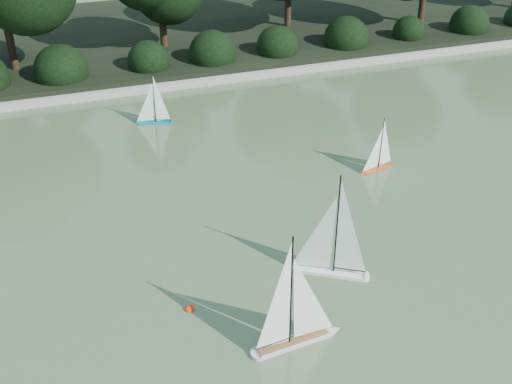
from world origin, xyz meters
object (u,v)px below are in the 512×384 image
at_px(sailboat_white_b, 300,325).
at_px(sailboat_teal, 151,115).
at_px(sailboat_orange, 376,162).
at_px(race_buoy, 190,309).
at_px(sailboat_white_a, 324,257).

relative_size(sailboat_white_b, sailboat_teal, 1.50).
distance_m(sailboat_orange, sailboat_teal, 5.13).
xyz_separation_m(sailboat_orange, sailboat_teal, (-3.68, 3.57, 0.01)).
distance_m(sailboat_white_b, race_buoy, 1.66).
height_order(sailboat_white_a, sailboat_orange, sailboat_white_a).
distance_m(sailboat_white_b, sailboat_teal, 7.44).
bearing_deg(sailboat_orange, sailboat_white_b, -129.59).
xyz_separation_m(sailboat_white_a, race_buoy, (-2.12, -0.15, -0.28)).
bearing_deg(sailboat_orange, sailboat_white_a, -131.18).
distance_m(sailboat_orange, race_buoy, 5.20).
bearing_deg(sailboat_white_a, sailboat_orange, 48.82).
xyz_separation_m(sailboat_white_b, sailboat_orange, (3.18, 3.85, -0.10)).
bearing_deg(race_buoy, sailboat_teal, 83.51).
height_order(sailboat_orange, sailboat_teal, sailboat_teal).
xyz_separation_m(sailboat_teal, race_buoy, (-0.72, -6.33, -0.19)).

